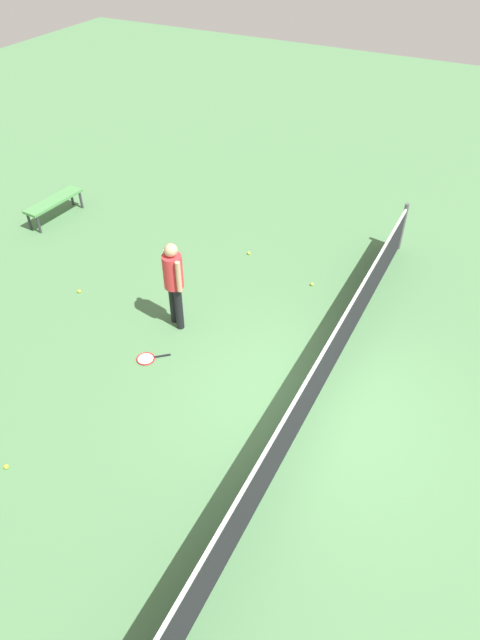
{
  "coord_description": "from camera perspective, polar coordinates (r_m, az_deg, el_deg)",
  "views": [
    {
      "loc": [
        5.54,
        1.59,
        6.5
      ],
      "look_at": [
        -0.33,
        -1.45,
        0.9
      ],
      "focal_mm": 30.78,
      "sensor_mm": 36.0,
      "label": 1
    }
  ],
  "objects": [
    {
      "name": "player_near_side",
      "position": [
        9.42,
        -6.92,
        4.28
      ],
      "size": [
        0.47,
        0.49,
        1.7
      ],
      "color": "black",
      "rests_on": "ground_plane"
    },
    {
      "name": "courtside_bench",
      "position": [
        13.61,
        -18.78,
        11.52
      ],
      "size": [
        1.52,
        0.5,
        0.48
      ],
      "color": "#4C8C4C",
      "rests_on": "ground_plane"
    },
    {
      "name": "ground_plane",
      "position": [
        8.69,
        7.58,
        -8.65
      ],
      "size": [
        40.0,
        40.0,
        0.0
      ],
      "primitive_type": "plane",
      "color": "#4C7A4C"
    },
    {
      "name": "tennis_ball_near_player",
      "position": [
        11.13,
        -16.37,
        2.88
      ],
      "size": [
        0.07,
        0.07,
        0.07
      ],
      "primitive_type": "sphere",
      "color": "#C6E033",
      "rests_on": "ground_plane"
    },
    {
      "name": "court_net",
      "position": [
        8.32,
        7.87,
        -6.38
      ],
      "size": [
        10.09,
        0.09,
        1.07
      ],
      "color": "#4C4C51",
      "rests_on": "ground_plane"
    },
    {
      "name": "tennis_ball_by_net",
      "position": [
        11.79,
        0.93,
        6.97
      ],
      "size": [
        0.07,
        0.07,
        0.07
      ],
      "primitive_type": "sphere",
      "color": "#C6E033",
      "rests_on": "ground_plane"
    },
    {
      "name": "tennis_ball_baseline",
      "position": [
        8.51,
        -23.13,
        -13.85
      ],
      "size": [
        0.07,
        0.07,
        0.07
      ],
      "primitive_type": "sphere",
      "color": "#C6E033",
      "rests_on": "ground_plane"
    },
    {
      "name": "tennis_ball_midcourt",
      "position": [
        10.96,
        7.51,
        3.71
      ],
      "size": [
        0.07,
        0.07,
        0.07
      ],
      "primitive_type": "sphere",
      "color": "#C6E033",
      "rests_on": "ground_plane"
    },
    {
      "name": "tennis_racket_near_player",
      "position": [
        9.43,
        -9.61,
        -3.96
      ],
      "size": [
        0.51,
        0.55,
        0.03
      ],
      "color": "red",
      "rests_on": "ground_plane"
    }
  ]
}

